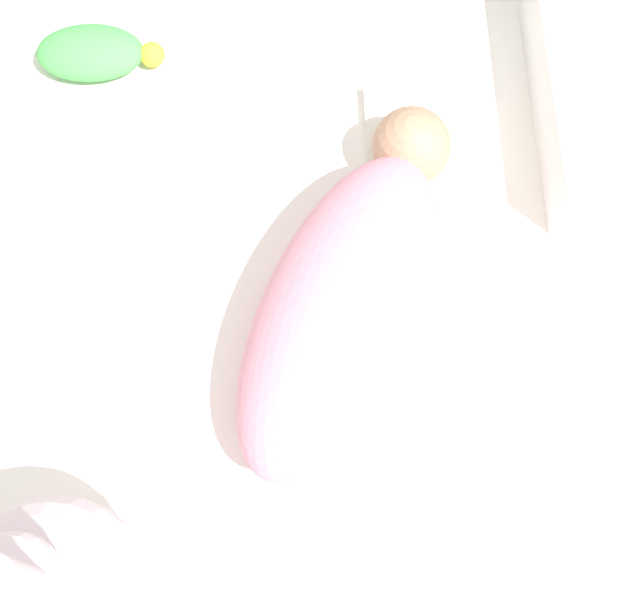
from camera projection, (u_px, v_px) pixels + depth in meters
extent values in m
plane|color=#7A6B56|center=(304.00, 332.00, 1.36)|extent=(12.00, 12.00, 0.00)
cube|color=white|center=(303.00, 313.00, 1.29)|extent=(1.38, 1.05, 0.16)
cube|color=white|center=(423.00, 133.00, 1.30)|extent=(0.17, 0.15, 0.02)
ellipsoid|color=pink|center=(340.00, 309.00, 1.12)|extent=(0.37, 0.51, 0.15)
sphere|color=tan|center=(411.00, 146.00, 1.22)|extent=(0.11, 0.11, 0.11)
sphere|color=silver|center=(10.00, 588.00, 0.82)|extent=(0.10, 0.10, 0.10)
cylinder|color=silver|center=(13.00, 580.00, 0.75)|extent=(0.03, 0.03, 0.10)
ellipsoid|color=#51B756|center=(90.00, 53.00, 1.33)|extent=(0.16, 0.09, 0.07)
sphere|color=yellow|center=(152.00, 55.00, 1.33)|extent=(0.04, 0.04, 0.04)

